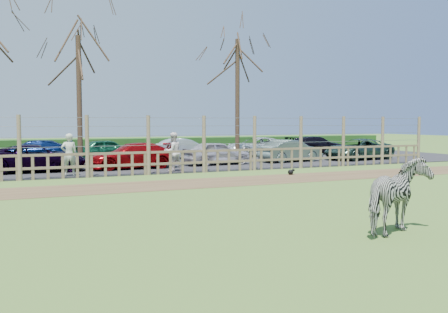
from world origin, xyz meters
name	(u,v)px	position (x,y,z in m)	size (l,w,h in m)	color
ground	(228,203)	(0.00, 0.00, 0.00)	(120.00, 120.00, 0.00)	olive
dirt_strip	(175,184)	(0.00, 4.50, 0.01)	(34.00, 2.80, 0.01)	brown
asphalt	(116,163)	(0.00, 14.50, 0.02)	(44.00, 13.00, 0.04)	#232326
hedge	(94,147)	(0.00, 21.50, 0.55)	(46.00, 2.00, 1.10)	#1E4716
fence	(149,156)	(0.00, 8.00, 0.80)	(30.16, 0.16, 2.50)	brown
tree_mid	(79,69)	(-2.00, 13.50, 4.87)	(4.80, 4.80, 6.83)	#3D2B1E
tree_right	(237,70)	(7.00, 14.00, 5.24)	(4.80, 4.80, 7.35)	#3D2B1E
zebra	(399,196)	(1.55, -4.76, 0.76)	(0.82, 1.79, 1.52)	gray
visitor_a	(69,155)	(-3.12, 8.65, 0.90)	(0.63, 0.41, 1.72)	beige
visitor_b	(173,152)	(1.33, 8.78, 0.90)	(0.84, 0.65, 1.72)	white
crow	(291,172)	(5.46, 5.59, 0.12)	(0.31, 0.23, 0.25)	black
car_2	(37,158)	(-4.23, 10.94, 0.64)	(1.99, 4.32, 1.20)	black
car_3	(132,156)	(-0.04, 10.71, 0.64)	(1.68, 4.13, 1.20)	#94080B
car_4	(217,153)	(4.42, 11.07, 0.64)	(1.42, 3.52, 1.20)	silver
car_5	(291,151)	(8.89, 11.16, 0.64)	(1.27, 3.64, 1.20)	#556761
car_6	(359,149)	(13.32, 10.89, 0.64)	(1.99, 4.32, 1.20)	#254037
car_9	(33,151)	(-4.10, 16.28, 0.64)	(1.68, 4.13, 1.20)	#051440
car_10	(108,150)	(-0.06, 16.40, 0.64)	(1.42, 3.52, 1.20)	#115031
car_11	(184,148)	(4.32, 15.81, 0.64)	(1.27, 3.64, 1.20)	#B0BCC1
car_12	(256,147)	(9.24, 15.85, 0.64)	(1.99, 4.32, 1.20)	silver
car_13	(317,145)	(13.91, 15.97, 0.64)	(1.68, 4.13, 1.20)	black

